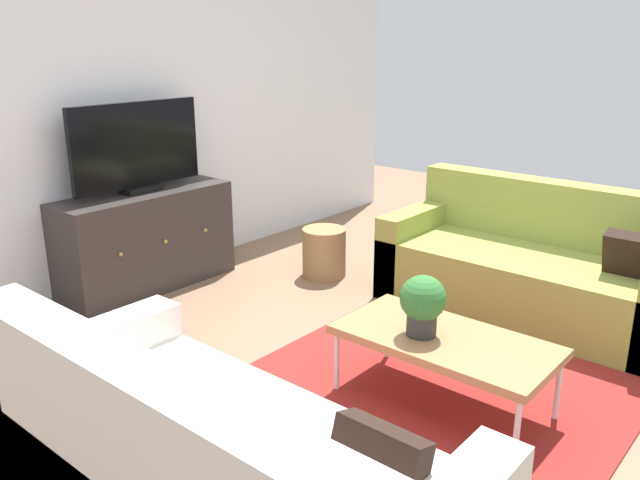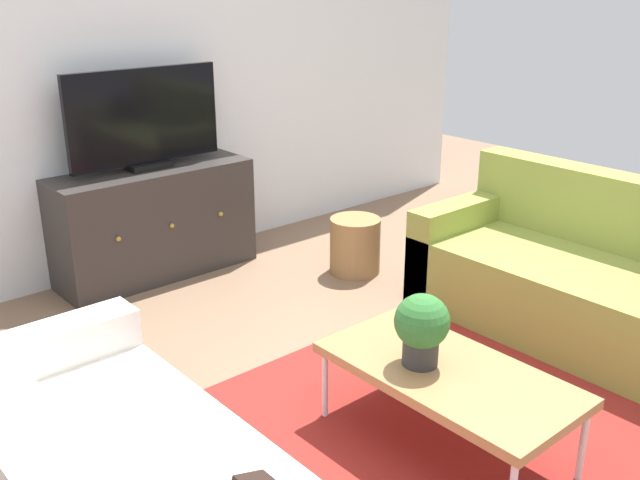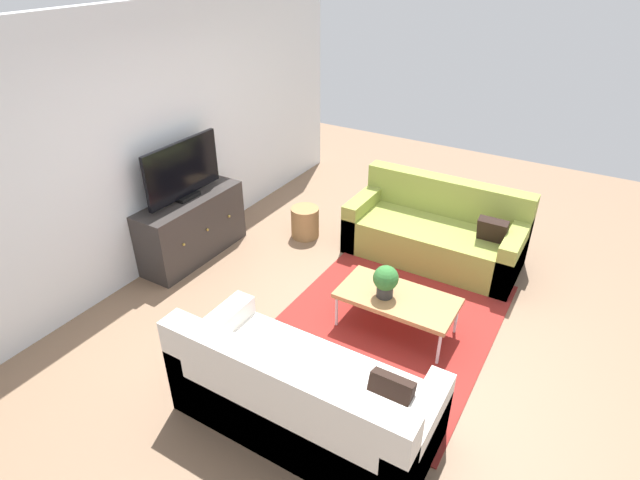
{
  "view_description": "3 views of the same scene",
  "coord_description": "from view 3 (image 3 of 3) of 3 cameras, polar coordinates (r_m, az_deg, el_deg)",
  "views": [
    {
      "loc": [
        -2.66,
        -1.65,
        1.81
      ],
      "look_at": [
        0.0,
        0.59,
        0.71
      ],
      "focal_mm": 36.43,
      "sensor_mm": 36.0,
      "label": 1
    },
    {
      "loc": [
        -2.12,
        -1.86,
        1.9
      ],
      "look_at": [
        0.0,
        0.59,
        0.71
      ],
      "focal_mm": 40.33,
      "sensor_mm": 36.0,
      "label": 2
    },
    {
      "loc": [
        -3.59,
        -1.56,
        3.18
      ],
      "look_at": [
        0.0,
        0.59,
        0.71
      ],
      "focal_mm": 28.78,
      "sensor_mm": 36.0,
      "label": 3
    }
  ],
  "objects": [
    {
      "name": "wicker_basket",
      "position": [
        6.26,
        -1.67,
        1.99
      ],
      "size": [
        0.34,
        0.34,
        0.38
      ],
      "primitive_type": "cylinder",
      "color": "#9E7547",
      "rests_on": "ground_plane"
    },
    {
      "name": "flat_screen_tv",
      "position": [
        5.69,
        -15.01,
        7.46
      ],
      "size": [
        1.03,
        0.16,
        0.64
      ],
      "color": "black",
      "rests_on": "tv_console"
    },
    {
      "name": "ground_plane",
      "position": [
        5.05,
        5.79,
        -8.71
      ],
      "size": [
        10.0,
        10.0,
        0.0
      ],
      "primitive_type": "plane",
      "color": "#84664C"
    },
    {
      "name": "tv_console",
      "position": [
        5.96,
        -14.01,
        1.38
      ],
      "size": [
        1.32,
        0.47,
        0.73
      ],
      "color": "#332D2B",
      "rests_on": "ground_plane"
    },
    {
      "name": "potted_plant",
      "position": [
        4.61,
        7.31,
        -4.46
      ],
      "size": [
        0.23,
        0.23,
        0.31
      ],
      "color": "#2D2D2D",
      "rests_on": "coffee_table"
    },
    {
      "name": "couch_right_side",
      "position": [
        5.98,
        12.83,
        0.8
      ],
      "size": [
        0.87,
        1.91,
        0.86
      ],
      "color": "olive",
      "rests_on": "ground_plane"
    },
    {
      "name": "couch_left_side",
      "position": [
        3.89,
        -2.22,
        -17.52
      ],
      "size": [
        0.87,
        1.91,
        0.86
      ],
      "color": "silver",
      "rests_on": "ground_plane"
    },
    {
      "name": "wall_back",
      "position": [
        5.76,
        -17.35,
        10.63
      ],
      "size": [
        6.4,
        0.12,
        2.7
      ],
      "primitive_type": "cube",
      "color": "white",
      "rests_on": "ground_plane"
    },
    {
      "name": "area_rug",
      "position": [
        5.0,
        7.36,
        -9.19
      ],
      "size": [
        2.5,
        1.9,
        0.01
      ],
      "primitive_type": "cube",
      "color": "maroon",
      "rests_on": "ground_plane"
    },
    {
      "name": "coffee_table",
      "position": [
        4.74,
        8.59,
        -6.48
      ],
      "size": [
        0.55,
        1.08,
        0.38
      ],
      "color": "#A37547",
      "rests_on": "ground_plane"
    }
  ]
}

